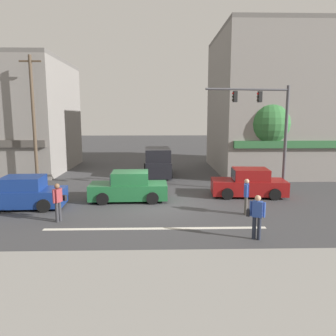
{
  "coord_description": "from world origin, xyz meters",
  "views": [
    {
      "loc": [
        0.17,
        -16.17,
        4.51
      ],
      "look_at": [
        0.66,
        2.0,
        1.6
      ],
      "focal_mm": 35.0,
      "sensor_mm": 36.0,
      "label": 1
    }
  ],
  "objects_px": {
    "sedan_parked_curbside": "(249,184)",
    "utility_pole_near_left": "(34,118)",
    "pedestrian_mid_crossing": "(246,194)",
    "utility_pole_far_right": "(286,119)",
    "pedestrian_foreground_with_bag": "(257,214)",
    "sedan_approaching_near": "(129,188)",
    "street_tree": "(267,124)",
    "sedan_crossing_rightbound": "(22,194)",
    "van_waiting_far": "(157,162)",
    "pedestrian_far_side": "(58,200)",
    "traffic_light_mast": "(270,122)"
  },
  "relations": [
    {
      "from": "van_waiting_far",
      "to": "utility_pole_near_left",
      "type": "bearing_deg",
      "value": -162.69
    },
    {
      "from": "sedan_crossing_rightbound",
      "to": "pedestrian_far_side",
      "type": "relative_size",
      "value": 2.51
    },
    {
      "from": "traffic_light_mast",
      "to": "pedestrian_far_side",
      "type": "xyz_separation_m",
      "value": [
        -10.66,
        -4.87,
        -3.22
      ]
    },
    {
      "from": "utility_pole_near_left",
      "to": "sedan_crossing_rightbound",
      "type": "height_order",
      "value": "utility_pole_near_left"
    },
    {
      "from": "van_waiting_far",
      "to": "pedestrian_mid_crossing",
      "type": "relative_size",
      "value": 2.8
    },
    {
      "from": "sedan_parked_curbside",
      "to": "pedestrian_far_side",
      "type": "height_order",
      "value": "pedestrian_far_side"
    },
    {
      "from": "sedan_approaching_near",
      "to": "pedestrian_far_side",
      "type": "xyz_separation_m",
      "value": [
        -2.7,
        -3.45,
        0.24
      ]
    },
    {
      "from": "utility_pole_near_left",
      "to": "pedestrian_far_side",
      "type": "height_order",
      "value": "utility_pole_near_left"
    },
    {
      "from": "utility_pole_far_right",
      "to": "utility_pole_near_left",
      "type": "bearing_deg",
      "value": -179.35
    },
    {
      "from": "street_tree",
      "to": "utility_pole_far_right",
      "type": "relative_size",
      "value": 0.67
    },
    {
      "from": "van_waiting_far",
      "to": "sedan_crossing_rightbound",
      "type": "xyz_separation_m",
      "value": [
        -6.6,
        -8.71,
        -0.29
      ]
    },
    {
      "from": "sedan_parked_curbside",
      "to": "pedestrian_foreground_with_bag",
      "type": "bearing_deg",
      "value": -102.97
    },
    {
      "from": "utility_pole_near_left",
      "to": "sedan_crossing_rightbound",
      "type": "xyz_separation_m",
      "value": [
        1.53,
        -6.18,
        -3.63
      ]
    },
    {
      "from": "street_tree",
      "to": "pedestrian_far_side",
      "type": "xyz_separation_m",
      "value": [
        -11.88,
        -9.08,
        -2.99
      ]
    },
    {
      "from": "utility_pole_near_left",
      "to": "pedestrian_mid_crossing",
      "type": "bearing_deg",
      "value": -31.59
    },
    {
      "from": "street_tree",
      "to": "traffic_light_mast",
      "type": "xyz_separation_m",
      "value": [
        -1.22,
        -4.21,
        0.23
      ]
    },
    {
      "from": "traffic_light_mast",
      "to": "van_waiting_far",
      "type": "height_order",
      "value": "traffic_light_mast"
    },
    {
      "from": "utility_pole_near_left",
      "to": "pedestrian_foreground_with_bag",
      "type": "bearing_deg",
      "value": -41.87
    },
    {
      "from": "sedan_parked_curbside",
      "to": "sedan_crossing_rightbound",
      "type": "bearing_deg",
      "value": -169.88
    },
    {
      "from": "traffic_light_mast",
      "to": "pedestrian_far_side",
      "type": "distance_m",
      "value": 12.16
    },
    {
      "from": "utility_pole_near_left",
      "to": "pedestrian_mid_crossing",
      "type": "relative_size",
      "value": 5.01
    },
    {
      "from": "utility_pole_far_right",
      "to": "sedan_parked_curbside",
      "type": "bearing_deg",
      "value": -130.14
    },
    {
      "from": "pedestrian_mid_crossing",
      "to": "pedestrian_far_side",
      "type": "relative_size",
      "value": 1.0
    },
    {
      "from": "pedestrian_mid_crossing",
      "to": "sedan_approaching_near",
      "type": "bearing_deg",
      "value": 154.49
    },
    {
      "from": "sedan_crossing_rightbound",
      "to": "pedestrian_mid_crossing",
      "type": "distance_m",
      "value": 10.81
    },
    {
      "from": "traffic_light_mast",
      "to": "sedan_approaching_near",
      "type": "xyz_separation_m",
      "value": [
        -7.96,
        -1.42,
        -3.46
      ]
    },
    {
      "from": "utility_pole_far_right",
      "to": "sedan_approaching_near",
      "type": "bearing_deg",
      "value": -153.84
    },
    {
      "from": "utility_pole_far_right",
      "to": "sedan_approaching_near",
      "type": "distance_m",
      "value": 12.0
    },
    {
      "from": "pedestrian_foreground_with_bag",
      "to": "pedestrian_mid_crossing",
      "type": "height_order",
      "value": "same"
    },
    {
      "from": "street_tree",
      "to": "sedan_crossing_rightbound",
      "type": "height_order",
      "value": "street_tree"
    },
    {
      "from": "utility_pole_near_left",
      "to": "traffic_light_mast",
      "type": "xyz_separation_m",
      "value": [
        14.6,
        -3.43,
        -0.16
      ]
    },
    {
      "from": "van_waiting_far",
      "to": "traffic_light_mast",
      "type": "bearing_deg",
      "value": -42.7
    },
    {
      "from": "utility_pole_near_left",
      "to": "pedestrian_mid_crossing",
      "type": "height_order",
      "value": "utility_pole_near_left"
    },
    {
      "from": "traffic_light_mast",
      "to": "sedan_approaching_near",
      "type": "distance_m",
      "value": 8.8
    },
    {
      "from": "van_waiting_far",
      "to": "pedestrian_far_side",
      "type": "relative_size",
      "value": 2.8
    },
    {
      "from": "sedan_parked_curbside",
      "to": "utility_pole_near_left",
      "type": "bearing_deg",
      "value": 162.99
    },
    {
      "from": "utility_pole_far_right",
      "to": "pedestrian_mid_crossing",
      "type": "bearing_deg",
      "value": -121.12
    },
    {
      "from": "sedan_parked_curbside",
      "to": "pedestrian_mid_crossing",
      "type": "bearing_deg",
      "value": -107.13
    },
    {
      "from": "utility_pole_far_right",
      "to": "pedestrian_foreground_with_bag",
      "type": "xyz_separation_m",
      "value": [
        -5.1,
        -10.78,
        -3.37
      ]
    },
    {
      "from": "sedan_crossing_rightbound",
      "to": "pedestrian_foreground_with_bag",
      "type": "xyz_separation_m",
      "value": [
        10.29,
        -4.41,
        0.24
      ]
    },
    {
      "from": "sedan_crossing_rightbound",
      "to": "sedan_parked_curbside",
      "type": "relative_size",
      "value": 0.99
    },
    {
      "from": "street_tree",
      "to": "utility_pole_near_left",
      "type": "bearing_deg",
      "value": -177.19
    },
    {
      "from": "utility_pole_far_right",
      "to": "traffic_light_mast",
      "type": "xyz_separation_m",
      "value": [
        -2.32,
        -3.63,
        -0.15
      ]
    },
    {
      "from": "street_tree",
      "to": "van_waiting_far",
      "type": "distance_m",
      "value": 8.41
    },
    {
      "from": "sedan_approaching_near",
      "to": "sedan_parked_curbside",
      "type": "bearing_deg",
      "value": 6.67
    },
    {
      "from": "utility_pole_near_left",
      "to": "utility_pole_far_right",
      "type": "height_order",
      "value": "utility_pole_near_left"
    },
    {
      "from": "traffic_light_mast",
      "to": "sedan_parked_curbside",
      "type": "distance_m",
      "value": 3.75
    },
    {
      "from": "pedestrian_far_side",
      "to": "pedestrian_foreground_with_bag",
      "type": "bearing_deg",
      "value": -16.16
    },
    {
      "from": "utility_pole_far_right",
      "to": "pedestrian_far_side",
      "type": "distance_m",
      "value": 15.87
    },
    {
      "from": "sedan_approaching_near",
      "to": "street_tree",
      "type": "bearing_deg",
      "value": 31.54
    }
  ]
}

